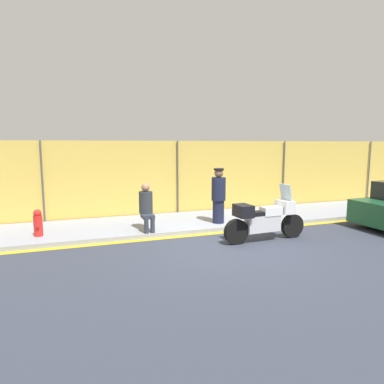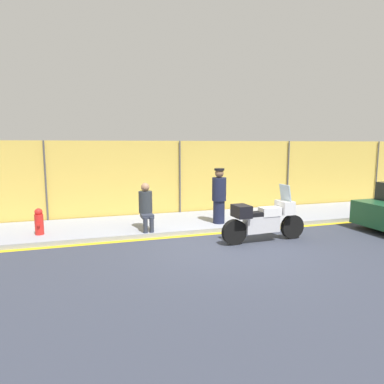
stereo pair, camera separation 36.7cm
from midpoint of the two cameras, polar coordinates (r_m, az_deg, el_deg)
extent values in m
plane|color=#333847|center=(8.34, 6.55, -9.20)|extent=(120.00, 120.00, 0.00)
cube|color=#8E93A3|center=(10.69, 0.81, -4.96)|extent=(31.51, 2.53, 0.12)
cube|color=gold|center=(9.46, 3.41, -7.06)|extent=(31.51, 0.18, 0.01)
cube|color=gold|center=(11.77, -1.25, 2.26)|extent=(29.94, 0.08, 2.57)
cylinder|color=#4C4C51|center=(11.24, -22.33, 1.40)|extent=(0.05, 0.05, 2.57)
cylinder|color=#4C4C51|center=(11.67, -1.11, 2.22)|extent=(0.05, 0.05, 2.57)
cylinder|color=#4C4C51|center=(13.49, 16.46, 2.67)|extent=(0.05, 0.05, 2.57)
cylinder|color=#4C4C51|center=(16.24, 29.00, 2.84)|extent=(0.05, 0.05, 2.57)
cylinder|color=black|center=(9.41, 17.44, -5.54)|extent=(0.63, 0.16, 0.63)
cylinder|color=black|center=(8.53, 8.29, -6.65)|extent=(0.63, 0.16, 0.63)
cube|color=silver|center=(8.86, 12.67, -5.20)|extent=(0.94, 0.31, 0.43)
cube|color=white|center=(8.92, 14.01, -3.16)|extent=(0.53, 0.33, 0.22)
cube|color=black|center=(8.75, 12.16, -3.59)|extent=(0.61, 0.30, 0.10)
cube|color=white|center=(9.16, 16.31, -2.46)|extent=(0.34, 0.49, 0.34)
cube|color=silver|center=(9.10, 16.40, -0.10)|extent=(0.12, 0.42, 0.42)
cube|color=black|center=(8.50, 9.47, -3.18)|extent=(0.38, 0.52, 0.30)
cylinder|color=#191E38|center=(10.21, 5.53, -3.31)|extent=(0.34, 0.34, 0.68)
cylinder|color=#191E38|center=(10.10, 5.58, 0.49)|extent=(0.42, 0.42, 0.68)
sphere|color=brown|center=(10.05, 5.62, 3.14)|extent=(0.26, 0.26, 0.26)
cylinder|color=black|center=(10.04, 5.63, 3.76)|extent=(0.30, 0.30, 0.06)
cylinder|color=#2D3342|center=(9.13, -6.63, -5.52)|extent=(0.12, 0.12, 0.42)
cylinder|color=#2D3342|center=(9.16, -5.60, -5.46)|extent=(0.12, 0.12, 0.42)
cube|color=#2D3342|center=(9.30, -6.38, -3.96)|extent=(0.32, 0.42, 0.10)
cylinder|color=#2D3338|center=(9.44, -6.66, -1.65)|extent=(0.37, 0.37, 0.59)
sphere|color=#A37556|center=(9.38, -6.70, 0.82)|extent=(0.23, 0.23, 0.23)
cylinder|color=black|center=(11.81, 28.70, -3.53)|extent=(0.60, 0.23, 0.60)
cylinder|color=red|center=(9.67, -23.12, -5.00)|extent=(0.22, 0.22, 0.54)
sphere|color=red|center=(9.60, -23.23, -3.09)|extent=(0.20, 0.20, 0.20)
cylinder|color=red|center=(9.54, -23.20, -5.00)|extent=(0.08, 0.09, 0.08)
camera|label=1|loc=(0.18, -88.92, 0.15)|focal=32.00mm
camera|label=2|loc=(0.18, 91.08, -0.15)|focal=32.00mm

